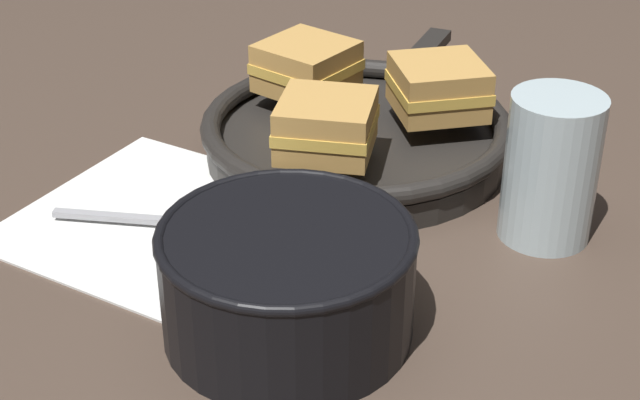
{
  "coord_description": "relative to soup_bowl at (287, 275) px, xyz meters",
  "views": [
    {
      "loc": [
        0.43,
        -0.46,
        0.42
      ],
      "look_at": [
        0.02,
        0.04,
        0.04
      ],
      "focal_mm": 55.0,
      "sensor_mm": 36.0,
      "label": 1
    }
  ],
  "objects": [
    {
      "name": "ground_plane",
      "position": [
        -0.07,
        0.05,
        -0.05
      ],
      "size": [
        4.0,
        4.0,
        0.0
      ],
      "primitive_type": "plane",
      "color": "#47382D"
    },
    {
      "name": "napkin",
      "position": [
        -0.16,
        0.05,
        -0.04
      ],
      "size": [
        0.29,
        0.26,
        0.0
      ],
      "color": "white",
      "rests_on": "ground_plane"
    },
    {
      "name": "soup_bowl",
      "position": [
        0.0,
        0.0,
        0.0
      ],
      "size": [
        0.17,
        0.17,
        0.08
      ],
      "color": "black",
      "rests_on": "ground_plane"
    },
    {
      "name": "spoon",
      "position": [
        -0.14,
        0.05,
        -0.04
      ],
      "size": [
        0.16,
        0.11,
        0.01
      ],
      "rotation": [
        0.0,
        0.0,
        0.56
      ],
      "color": "#9E9EA3",
      "rests_on": "napkin"
    },
    {
      "name": "skillet",
      "position": [
        -0.13,
        0.24,
        -0.02
      ],
      "size": [
        0.28,
        0.39,
        0.04
      ],
      "color": "black",
      "rests_on": "ground_plane"
    },
    {
      "name": "sandwich_near_left",
      "position": [
        -0.08,
        0.29,
        0.02
      ],
      "size": [
        0.11,
        0.11,
        0.05
      ],
      "rotation": [
        0.0,
        0.0,
        2.47
      ],
      "color": "#C18E47",
      "rests_on": "skillet"
    },
    {
      "name": "sandwich_near_right",
      "position": [
        -0.2,
        0.25,
        0.02
      ],
      "size": [
        0.08,
        0.08,
        0.05
      ],
      "rotation": [
        0.0,
        0.0,
        4.74
      ],
      "color": "#C18E47",
      "rests_on": "skillet"
    },
    {
      "name": "sandwich_far_left",
      "position": [
        -0.1,
        0.16,
        0.02
      ],
      "size": [
        0.11,
        0.11,
        0.05
      ],
      "rotation": [
        0.0,
        0.0,
        6.8
      ],
      "color": "#C18E47",
      "rests_on": "skillet"
    },
    {
      "name": "drinking_glass",
      "position": [
        0.07,
        0.23,
        0.01
      ],
      "size": [
        0.07,
        0.07,
        0.12
      ],
      "color": "silver",
      "rests_on": "ground_plane"
    }
  ]
}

